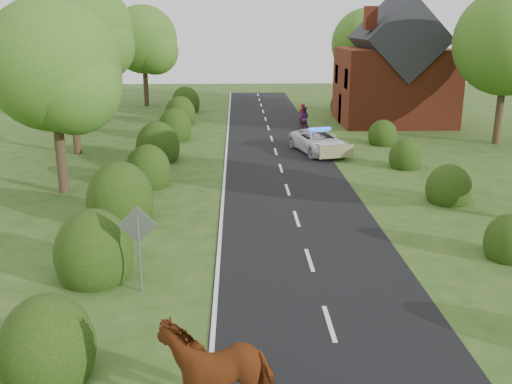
{
  "coord_description": "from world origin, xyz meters",
  "views": [
    {
      "loc": [
        -2.27,
        -12.69,
        7.23
      ],
      "look_at": [
        -1.59,
        7.36,
        1.3
      ],
      "focal_mm": 40.0,
      "sensor_mm": 36.0,
      "label": 1
    }
  ],
  "objects_px": {
    "cow": "(218,375)",
    "police_van": "(319,142)",
    "road_sign": "(138,236)",
    "pedestrian_purple": "(304,118)",
    "pedestrian_red": "(302,115)"
  },
  "relations": [
    {
      "from": "cow",
      "to": "police_van",
      "type": "height_order",
      "value": "cow"
    },
    {
      "from": "road_sign",
      "to": "police_van",
      "type": "distance_m",
      "value": 19.21
    },
    {
      "from": "police_van",
      "to": "pedestrian_purple",
      "type": "relative_size",
      "value": 3.22
    },
    {
      "from": "police_van",
      "to": "pedestrian_purple",
      "type": "xyz_separation_m",
      "value": [
        -0.03,
        7.57,
        0.15
      ]
    },
    {
      "from": "cow",
      "to": "police_van",
      "type": "relative_size",
      "value": 0.47
    },
    {
      "from": "pedestrian_red",
      "to": "road_sign",
      "type": "bearing_deg",
      "value": 56.28
    },
    {
      "from": "road_sign",
      "to": "pedestrian_purple",
      "type": "bearing_deg",
      "value": 73.5
    },
    {
      "from": "road_sign",
      "to": "pedestrian_purple",
      "type": "height_order",
      "value": "road_sign"
    },
    {
      "from": "pedestrian_red",
      "to": "pedestrian_purple",
      "type": "bearing_deg",
      "value": 70.4
    },
    {
      "from": "cow",
      "to": "pedestrian_purple",
      "type": "xyz_separation_m",
      "value": [
        5.15,
        30.56,
        -0.06
      ]
    },
    {
      "from": "pedestrian_purple",
      "to": "police_van",
      "type": "bearing_deg",
      "value": 96.62
    },
    {
      "from": "cow",
      "to": "pedestrian_purple",
      "type": "height_order",
      "value": "cow"
    },
    {
      "from": "pedestrian_purple",
      "to": "road_sign",
      "type": "bearing_deg",
      "value": 79.88
    },
    {
      "from": "cow",
      "to": "pedestrian_purple",
      "type": "bearing_deg",
      "value": 155.53
    },
    {
      "from": "road_sign",
      "to": "pedestrian_purple",
      "type": "relative_size",
      "value": 1.55
    }
  ]
}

